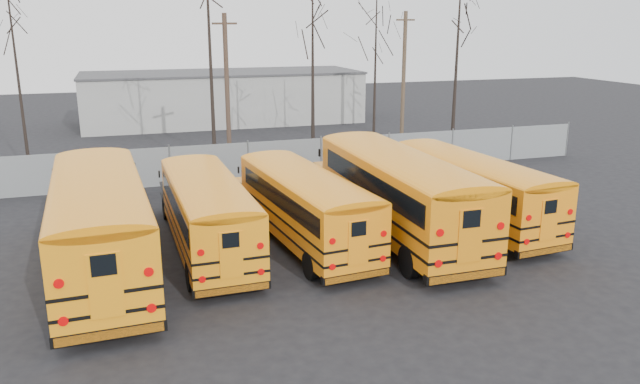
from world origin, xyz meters
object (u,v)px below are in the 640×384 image
object	(u,v)px
bus_e	(468,184)
utility_pole_left	(227,89)
bus_b	(206,208)
bus_c	(303,201)
utility_pole_right	(404,75)
bus_a	(99,216)
bus_d	(396,187)

from	to	relation	value
bus_e	utility_pole_left	distance (m)	16.10
bus_b	utility_pole_left	distance (m)	14.68
bus_c	utility_pole_right	world-z (taller)	utility_pole_right
bus_e	bus_c	bearing A→B (deg)	176.56
bus_a	bus_c	bearing A→B (deg)	4.21
bus_b	bus_c	size ratio (longest dim) A/B	0.99
bus_a	bus_d	bearing A→B (deg)	0.24
bus_c	bus_b	bearing A→B (deg)	171.15
bus_a	utility_pole_right	world-z (taller)	utility_pole_right
bus_d	bus_e	xyz separation A→B (m)	(3.43, 0.48, -0.28)
bus_c	bus_e	distance (m)	7.02
bus_a	utility_pole_right	bearing A→B (deg)	42.15
bus_a	utility_pole_left	xyz separation A→B (m)	(6.80, 15.08, 2.39)
bus_b	bus_a	bearing A→B (deg)	-165.08
bus_b	bus_e	world-z (taller)	bus_e
bus_b	bus_d	world-z (taller)	bus_d
bus_d	utility_pole_left	bearing A→B (deg)	104.74
bus_b	bus_c	xyz separation A→B (m)	(3.52, -0.20, 0.01)
utility_pole_right	bus_a	bearing A→B (deg)	-149.85
bus_a	utility_pole_right	xyz separation A→B (m)	(19.89, 19.60, 2.51)
bus_a	bus_d	xyz separation A→B (m)	(10.65, 0.50, -0.01)
bus_c	bus_d	xyz separation A→B (m)	(3.58, -0.33, 0.31)
bus_d	utility_pole_right	size ratio (longest dim) A/B	1.38
bus_c	utility_pole_left	xyz separation A→B (m)	(-0.27, 14.26, 2.71)
bus_b	utility_pole_left	bearing A→B (deg)	75.89
bus_d	bus_e	distance (m)	3.48
utility_pole_left	bus_e	bearing A→B (deg)	-82.31
utility_pole_left	bus_c	bearing A→B (deg)	-108.55
bus_c	utility_pole_right	xyz separation A→B (m)	(12.82, 18.78, 2.83)
bus_a	bus_b	xyz separation A→B (m)	(3.55, 1.02, -0.33)
bus_c	utility_pole_left	distance (m)	14.51
bus_b	utility_pole_right	world-z (taller)	utility_pole_right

